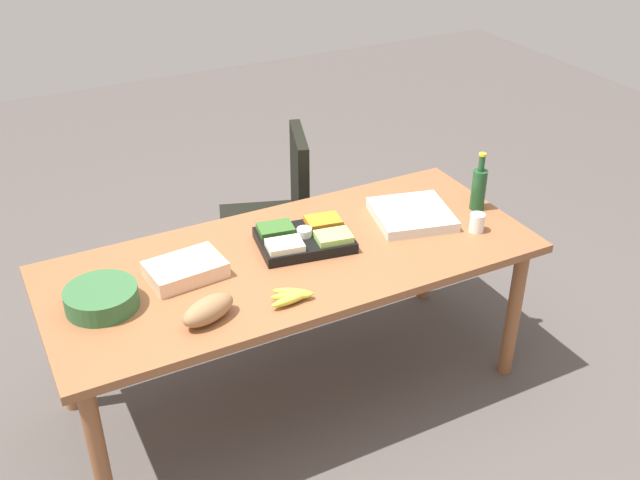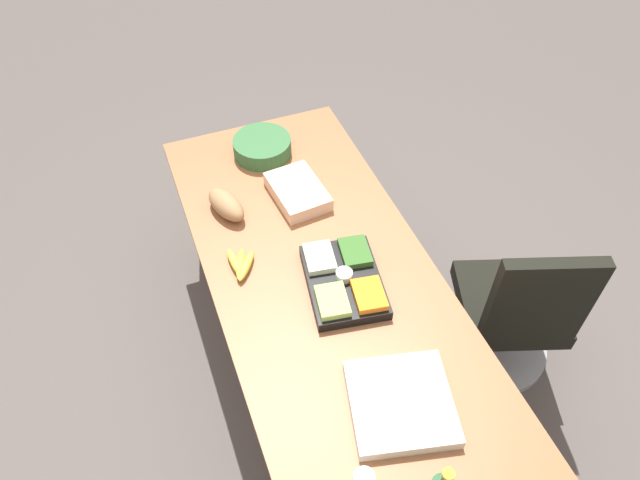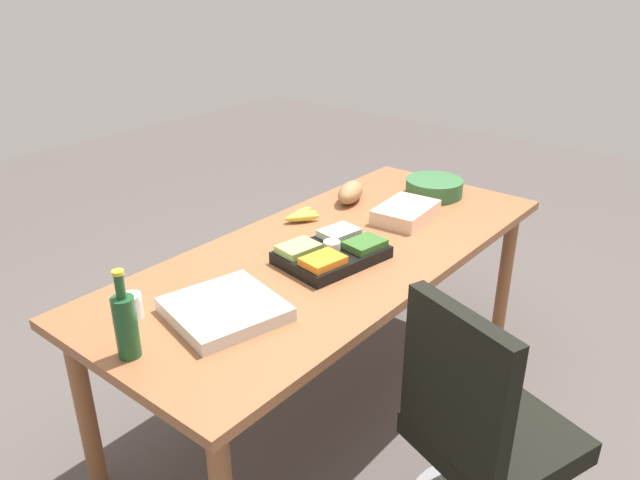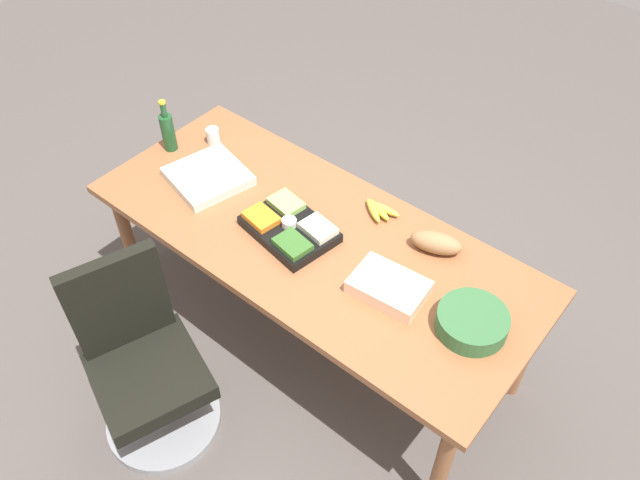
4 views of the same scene
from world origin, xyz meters
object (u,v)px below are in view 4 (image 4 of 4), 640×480
object	(u,v)px
office_chair	(147,372)
veggie_tray	(289,227)
conference_table	(312,246)
wine_bottle	(168,131)
banana_bunch	(379,210)
salad_bowl	(473,321)
paper_cup	(213,136)
bread_loaf	(436,243)
pizza_box	(208,176)
sheet_cake	(389,287)

from	to	relation	value
office_chair	veggie_tray	size ratio (longest dim) A/B	2.13
conference_table	wine_bottle	xyz separation A→B (m)	(-1.01, 0.02, 0.19)
office_chair	banana_bunch	size ratio (longest dim) A/B	4.92
conference_table	office_chair	distance (m)	0.97
salad_bowl	paper_cup	distance (m)	1.74
veggie_tray	banana_bunch	distance (m)	0.45
bread_loaf	wine_bottle	size ratio (longest dim) A/B	0.80
veggie_tray	wine_bottle	bearing A→B (deg)	175.21
veggie_tray	wine_bottle	xyz separation A→B (m)	(-0.93, 0.08, 0.08)
pizza_box	bread_loaf	size ratio (longest dim) A/B	1.50
wine_bottle	veggie_tray	bearing A→B (deg)	-4.79
sheet_cake	office_chair	bearing A→B (deg)	-133.16
pizza_box	veggie_tray	distance (m)	0.57
conference_table	veggie_tray	distance (m)	0.16
veggie_tray	banana_bunch	world-z (taller)	veggie_tray
salad_bowl	wine_bottle	world-z (taller)	wine_bottle
salad_bowl	banana_bunch	world-z (taller)	salad_bowl
banana_bunch	wine_bottle	world-z (taller)	wine_bottle
conference_table	paper_cup	distance (m)	0.90
office_chair	sheet_cake	xyz separation A→B (m)	(0.76, 0.81, 0.45)
salad_bowl	paper_cup	world-z (taller)	paper_cup
banana_bunch	wine_bottle	xyz separation A→B (m)	(-1.17, -0.30, 0.09)
wine_bottle	bread_loaf	bearing A→B (deg)	9.93
salad_bowl	office_chair	bearing A→B (deg)	-142.34
office_chair	veggie_tray	world-z (taller)	office_chair
conference_table	salad_bowl	world-z (taller)	salad_bowl
paper_cup	pizza_box	bearing A→B (deg)	-48.69
conference_table	sheet_cake	xyz separation A→B (m)	(0.48, -0.06, 0.11)
bread_loaf	veggie_tray	xyz separation A→B (m)	(-0.59, -0.34, -0.01)
paper_cup	wine_bottle	xyz separation A→B (m)	(-0.14, -0.18, 0.07)
conference_table	sheet_cake	bearing A→B (deg)	-7.03
conference_table	banana_bunch	xyz separation A→B (m)	(0.16, 0.32, 0.10)
banana_bunch	sheet_cake	bearing A→B (deg)	-49.11
pizza_box	banana_bunch	size ratio (longest dim) A/B	1.79
pizza_box	veggie_tray	size ratio (longest dim) A/B	0.78
pizza_box	bread_loaf	xyz separation A→B (m)	(1.16, 0.32, 0.03)
salad_bowl	banana_bunch	distance (m)	0.76
conference_table	paper_cup	bearing A→B (deg)	167.07
pizza_box	wine_bottle	distance (m)	0.37
bread_loaf	banana_bunch	distance (m)	0.35
bread_loaf	wine_bottle	world-z (taller)	wine_bottle
sheet_cake	banana_bunch	distance (m)	0.50
office_chair	paper_cup	xyz separation A→B (m)	(-0.59, 1.07, 0.46)
conference_table	paper_cup	xyz separation A→B (m)	(-0.87, 0.20, 0.12)
sheet_cake	banana_bunch	bearing A→B (deg)	130.89
wine_bottle	salad_bowl	bearing A→B (deg)	-0.43
office_chair	wine_bottle	distance (m)	1.27
paper_cup	veggie_tray	bearing A→B (deg)	-18.34
wine_bottle	banana_bunch	bearing A→B (deg)	14.31
conference_table	salad_bowl	xyz separation A→B (m)	(0.85, 0.00, 0.12)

